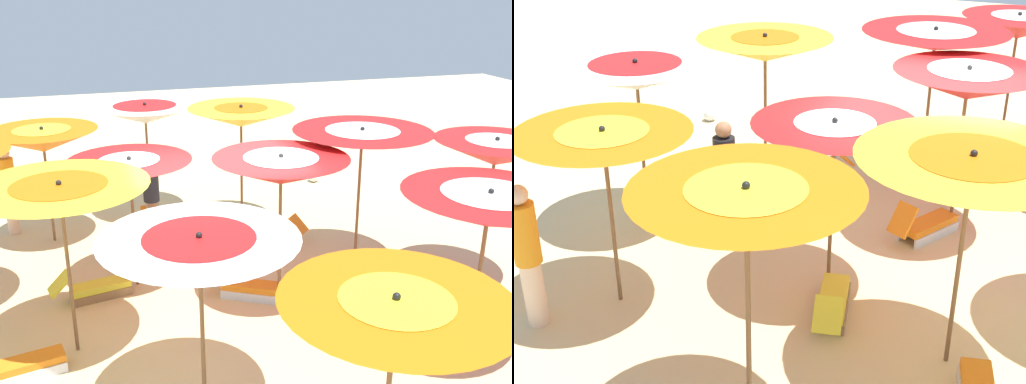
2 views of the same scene
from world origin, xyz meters
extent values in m
cube|color=beige|center=(0.00, 0.00, -0.02)|extent=(37.12, 37.12, 0.04)
cylinder|color=brown|center=(-0.80, -4.29, 1.12)|extent=(0.05, 0.05, 2.23)
cone|color=red|center=(-0.80, -4.29, 2.23)|extent=(1.92, 1.92, 0.39)
cone|color=white|center=(-0.80, -4.29, 2.34)|extent=(0.95, 0.95, 0.20)
sphere|color=black|center=(-0.80, -4.29, 2.46)|extent=(0.07, 0.07, 0.07)
cylinder|color=brown|center=(0.31, -2.55, 1.15)|extent=(0.05, 0.05, 2.29)
cone|color=red|center=(0.31, -2.55, 2.29)|extent=(2.29, 2.29, 0.31)
cone|color=white|center=(0.31, -2.55, 2.37)|extent=(1.21, 1.21, 0.17)
sphere|color=black|center=(0.31, -2.55, 2.48)|extent=(0.07, 0.07, 0.07)
cylinder|color=brown|center=(2.57, -1.13, 1.14)|extent=(0.05, 0.05, 2.27)
cone|color=yellow|center=(2.57, -1.13, 2.27)|extent=(2.05, 2.05, 0.37)
cone|color=orange|center=(2.57, -1.13, 2.37)|extent=(1.03, 1.03, 0.19)
sphere|color=black|center=(2.57, -1.13, 2.48)|extent=(0.07, 0.07, 0.07)
cylinder|color=brown|center=(3.77, 0.54, 1.09)|extent=(0.05, 0.05, 2.18)
cone|color=white|center=(3.77, 0.54, 2.18)|extent=(2.04, 2.04, 0.37)
cone|color=red|center=(3.77, 0.54, 2.25)|extent=(1.26, 1.26, 0.23)
sphere|color=black|center=(3.77, 0.54, 2.39)|extent=(0.07, 0.07, 0.07)
cylinder|color=brown|center=(-2.48, -2.94, 1.03)|extent=(0.05, 0.05, 2.07)
cone|color=red|center=(-2.48, -2.94, 2.07)|extent=(2.20, 2.20, 0.44)
cone|color=white|center=(-2.48, -2.94, 2.17)|extent=(1.21, 1.21, 0.24)
sphere|color=black|center=(-2.48, -2.94, 2.32)|extent=(0.07, 0.07, 0.07)
cylinder|color=brown|center=(-0.44, -0.90, 1.07)|extent=(0.05, 0.05, 2.14)
cone|color=red|center=(-0.44, -0.90, 2.14)|extent=(2.01, 2.01, 0.41)
cone|color=white|center=(-0.44, -0.90, 2.24)|extent=(1.10, 1.10, 0.22)
sphere|color=black|center=(-0.44, -0.90, 2.38)|extent=(0.07, 0.07, 0.07)
cylinder|color=brown|center=(0.76, 1.16, 0.99)|extent=(0.05, 0.05, 1.98)
cone|color=red|center=(0.76, 1.16, 1.98)|extent=(1.95, 1.95, 0.33)
cone|color=white|center=(0.76, 1.16, 2.07)|extent=(0.95, 0.95, 0.16)
sphere|color=black|center=(0.76, 1.16, 2.17)|extent=(0.07, 0.07, 0.07)
cylinder|color=brown|center=(2.98, 2.50, 0.99)|extent=(0.05, 0.05, 1.98)
cone|color=orange|center=(2.98, 2.50, 1.98)|extent=(1.99, 1.99, 0.41)
cone|color=yellow|center=(2.98, 2.50, 2.09)|extent=(1.02, 1.02, 0.21)
sphere|color=black|center=(2.98, 2.50, 2.22)|extent=(0.07, 0.07, 0.07)
cone|color=orange|center=(-4.50, -0.51, 2.13)|extent=(1.99, 1.99, 0.37)
cone|color=yellow|center=(-4.50, -0.51, 2.23)|extent=(0.96, 0.96, 0.18)
sphere|color=black|center=(-4.50, -0.51, 2.34)|extent=(0.07, 0.07, 0.07)
cylinder|color=brown|center=(-2.64, 0.76, 1.02)|extent=(0.05, 0.05, 2.04)
cone|color=white|center=(-2.64, 0.76, 2.04)|extent=(2.16, 2.16, 0.39)
cone|color=red|center=(-2.64, 0.76, 2.14)|extent=(1.21, 1.21, 0.22)
sphere|color=black|center=(-2.64, 0.76, 2.27)|extent=(0.07, 0.07, 0.07)
cylinder|color=brown|center=(-0.90, 2.16, 1.09)|extent=(0.05, 0.05, 2.18)
cone|color=yellow|center=(-0.90, 2.16, 2.18)|extent=(2.24, 2.24, 0.40)
cone|color=orange|center=(-0.90, 2.16, 2.28)|extent=(1.20, 1.20, 0.21)
sphere|color=black|center=(-0.90, 2.16, 2.41)|extent=(0.07, 0.07, 0.07)
cube|color=#333338|center=(1.83, -1.43, 0.07)|extent=(0.64, 0.66, 0.14)
cube|color=#333338|center=(2.04, -1.63, 0.07)|extent=(0.64, 0.66, 0.14)
cube|color=orange|center=(1.93, -1.53, 0.19)|extent=(0.82, 0.84, 0.10)
cube|color=orange|center=(1.52, -1.95, 0.38)|extent=(0.43, 0.44, 0.32)
cube|color=olive|center=(0.66, 1.80, 0.07)|extent=(0.22, 0.90, 0.14)
cube|color=olive|center=(0.35, 1.73, 0.07)|extent=(0.22, 0.90, 0.14)
cube|color=yellow|center=(0.50, 1.77, 0.19)|extent=(0.49, 0.96, 0.10)
cube|color=yellow|center=(0.38, 2.37, 0.38)|extent=(0.38, 0.40, 0.32)
cube|color=silver|center=(3.24, 0.80, 0.07)|extent=(0.88, 0.13, 0.14)
cube|color=silver|center=(3.21, 0.51, 0.07)|extent=(0.88, 0.13, 0.14)
cube|color=orange|center=(3.22, 0.66, 0.19)|extent=(0.91, 0.39, 0.10)
cube|color=orange|center=(2.59, 0.73, 0.41)|extent=(0.45, 0.34, 0.38)
cube|color=silver|center=(-1.15, 2.81, 0.07)|extent=(0.23, 0.94, 0.14)
cube|color=silver|center=(-1.45, 2.75, 0.07)|extent=(0.23, 0.94, 0.14)
cube|color=orange|center=(-1.30, 2.78, 0.19)|extent=(0.49, 0.99, 0.10)
cube|color=silver|center=(-0.05, -0.60, 0.07)|extent=(0.48, 0.81, 0.14)
cube|color=silver|center=(-0.33, -0.44, 0.07)|extent=(0.48, 0.81, 0.14)
cube|color=orange|center=(-0.19, -0.52, 0.19)|extent=(0.73, 0.95, 0.10)
cube|color=orange|center=(0.10, -0.02, 0.44)|extent=(0.41, 0.40, 0.42)
cylinder|color=#A3704C|center=(2.42, 0.67, 0.41)|extent=(0.24, 0.24, 0.82)
cylinder|color=black|center=(2.42, 0.67, 1.18)|extent=(0.30, 0.30, 0.72)
sphere|color=#A3704C|center=(2.42, 0.67, 1.64)|extent=(0.22, 0.22, 0.22)
cylinder|color=beige|center=(3.59, 3.26, 0.41)|extent=(0.24, 0.24, 0.82)
cylinder|color=orange|center=(3.59, 3.26, 1.18)|extent=(0.30, 0.30, 0.72)
sphere|color=beige|center=(3.59, 3.26, 1.65)|extent=(0.22, 0.22, 0.22)
sphere|color=white|center=(4.82, -3.59, 0.13)|extent=(0.27, 0.27, 0.27)
camera|label=1|loc=(-8.35, 1.85, 4.82)|focal=42.45mm
camera|label=2|loc=(-1.42, 8.44, 4.93)|focal=49.35mm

